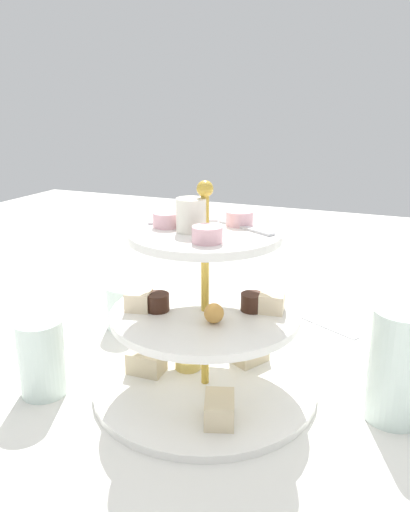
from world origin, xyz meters
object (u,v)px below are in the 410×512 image
(tiered_serving_stand, at_px, (205,329))
(butter_knife_right, at_px, (315,321))
(teacup_with_saucer, at_px, (196,301))
(water_glass_tall_right, at_px, (397,366))
(water_glass_short_left, at_px, (126,307))
(water_glass_mid_back, at_px, (42,357))

(tiered_serving_stand, bearing_deg, butter_knife_right, -109.79)
(teacup_with_saucer, distance_m, butter_knife_right, 0.21)
(water_glass_tall_right, height_order, teacup_with_saucer, water_glass_tall_right)
(tiered_serving_stand, xyz_separation_m, teacup_with_saucer, (0.11, -0.22, -0.06))
(water_glass_tall_right, height_order, butter_knife_right, water_glass_tall_right)
(tiered_serving_stand, xyz_separation_m, water_glass_tall_right, (-0.23, -0.03, -0.02))
(water_glass_tall_right, xyz_separation_m, water_glass_short_left, (0.43, -0.10, -0.03))
(tiered_serving_stand, relative_size, water_glass_short_left, 3.96)
(tiered_serving_stand, height_order, water_glass_short_left, tiered_serving_stand)
(water_glass_tall_right, bearing_deg, teacup_with_saucer, -29.30)
(water_glass_tall_right, xyz_separation_m, water_glass_mid_back, (0.42, 0.12, -0.02))
(water_glass_tall_right, height_order, water_glass_mid_back, water_glass_tall_right)
(tiered_serving_stand, bearing_deg, teacup_with_saucer, -63.98)
(water_glass_tall_right, bearing_deg, butter_knife_right, -60.17)
(water_glass_short_left, height_order, butter_knife_right, water_glass_short_left)
(tiered_serving_stand, relative_size, butter_knife_right, 1.71)
(water_glass_tall_right, bearing_deg, water_glass_short_left, -12.78)
(butter_knife_right, height_order, water_glass_mid_back, water_glass_mid_back)
(water_glass_mid_back, bearing_deg, tiered_serving_stand, -155.52)
(water_glass_short_left, bearing_deg, tiered_serving_stand, 147.07)
(teacup_with_saucer, distance_m, water_glass_mid_back, 0.32)
(water_glass_tall_right, xyz_separation_m, butter_knife_right, (0.14, -0.24, -0.07))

